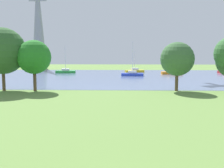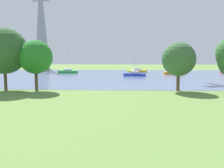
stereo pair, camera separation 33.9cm
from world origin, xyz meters
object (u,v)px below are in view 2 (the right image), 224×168
object	(u,v)px
sailboat_orange	(174,72)
tree_west_near	(4,51)
sailboat_yellow	(137,71)
electricity_pylon	(41,20)
tree_east_far	(36,57)
sailboat_blue	(135,74)
sailboat_green	(68,71)
tree_mid_shore	(179,59)

from	to	relation	value
sailboat_orange	tree_west_near	xyz separation A→B (m)	(-28.13, -27.24, 5.01)
sailboat_yellow	electricity_pylon	distance (m)	33.88
sailboat_yellow	tree_east_far	xyz separation A→B (m)	(-15.29, -32.29, 4.17)
sailboat_blue	tree_west_near	world-z (taller)	tree_west_near
sailboat_orange	sailboat_yellow	bearing A→B (deg)	149.38
sailboat_green	sailboat_orange	xyz separation A→B (m)	(25.60, -2.50, -0.00)
sailboat_green	tree_mid_shore	world-z (taller)	same
sailboat_blue	sailboat_yellow	world-z (taller)	sailboat_blue
sailboat_orange	tree_east_far	size ratio (longest dim) A/B	0.90
electricity_pylon	sailboat_blue	bearing A→B (deg)	-39.58
sailboat_blue	tree_mid_shore	bearing A→B (deg)	-76.80
sailboat_blue	electricity_pylon	world-z (taller)	electricity_pylon
sailboat_blue	tree_east_far	distance (m)	27.04
sailboat_yellow	sailboat_green	xyz separation A→B (m)	(-17.12, -2.52, 0.01)
tree_east_far	sailboat_blue	bearing A→B (deg)	57.53
tree_mid_shore	electricity_pylon	world-z (taller)	electricity_pylon
sailboat_green	tree_west_near	xyz separation A→B (m)	(-2.53, -29.74, 5.00)
sailboat_blue	electricity_pylon	xyz separation A→B (m)	(-27.15, 22.44, 14.01)
sailboat_blue	tree_east_far	xyz separation A→B (m)	(-14.35, -22.55, 4.15)
sailboat_green	electricity_pylon	xyz separation A→B (m)	(-10.97, 15.22, 14.03)
tree_mid_shore	sailboat_orange	bearing A→B (deg)	80.90
sailboat_yellow	sailboat_orange	world-z (taller)	sailboat_orange
tree_west_near	electricity_pylon	xyz separation A→B (m)	(-8.44, 44.96, 9.02)
sailboat_orange	electricity_pylon	world-z (taller)	electricity_pylon
sailboat_green	tree_mid_shore	size ratio (longest dim) A/B	1.00
sailboat_blue	sailboat_orange	distance (m)	10.54
sailboat_orange	tree_east_far	bearing A→B (deg)	-131.08
sailboat_blue	tree_east_far	world-z (taller)	sailboat_blue
sailboat_green	sailboat_blue	bearing A→B (deg)	-24.06
tree_east_far	tree_mid_shore	size ratio (longest dim) A/B	1.04
sailboat_blue	sailboat_green	distance (m)	17.72
sailboat_green	tree_west_near	bearing A→B (deg)	-94.86
sailboat_blue	electricity_pylon	bearing A→B (deg)	140.42
tree_east_far	sailboat_orange	bearing A→B (deg)	48.92
sailboat_yellow	tree_east_far	bearing A→B (deg)	-115.34
tree_east_far	electricity_pylon	world-z (taller)	electricity_pylon
tree_west_near	electricity_pylon	distance (m)	46.63
sailboat_green	tree_west_near	world-z (taller)	tree_west_near
sailboat_blue	sailboat_green	size ratio (longest dim) A/B	1.13
tree_east_far	tree_mid_shore	bearing A→B (deg)	1.73
sailboat_green	tree_east_far	world-z (taller)	tree_east_far
tree_east_far	electricity_pylon	size ratio (longest dim) A/B	0.24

